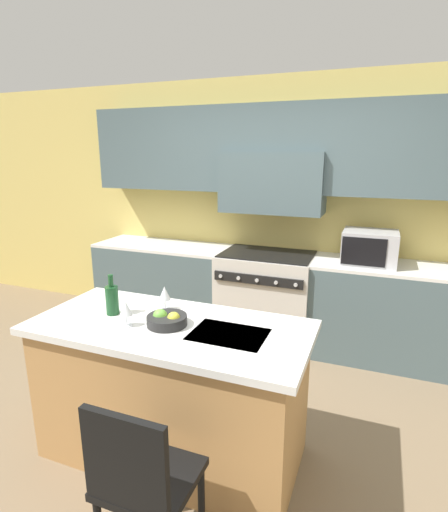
# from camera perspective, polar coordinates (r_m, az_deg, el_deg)

# --- Properties ---
(ground_plane) EXTENTS (10.00, 10.00, 0.00)m
(ground_plane) POSITION_cam_1_polar(r_m,az_deg,el_deg) (3.05, -3.74, -25.06)
(ground_plane) COLOR #7A664C
(back_cabinetry) EXTENTS (10.00, 0.46, 2.70)m
(back_cabinetry) POSITION_cam_1_polar(r_m,az_deg,el_deg) (4.23, 7.41, 9.97)
(back_cabinetry) COLOR #DBC166
(back_cabinetry) RESTS_ON ground_plane
(back_counter) EXTENTS (3.96, 0.62, 0.94)m
(back_counter) POSITION_cam_1_polar(r_m,az_deg,el_deg) (4.25, 6.10, -5.84)
(back_counter) COLOR #4C6066
(back_counter) RESTS_ON ground_plane
(range_stove) EXTENTS (0.95, 0.70, 0.95)m
(range_stove) POSITION_cam_1_polar(r_m,az_deg,el_deg) (4.23, 6.03, -5.85)
(range_stove) COLOR beige
(range_stove) RESTS_ON ground_plane
(microwave) EXTENTS (0.48, 0.41, 0.31)m
(microwave) POSITION_cam_1_polar(r_m,az_deg,el_deg) (3.94, 20.07, 1.17)
(microwave) COLOR #B7B7BC
(microwave) RESTS_ON back_counter
(kitchen_island) EXTENTS (1.73, 0.80, 0.92)m
(kitchen_island) POSITION_cam_1_polar(r_m,az_deg,el_deg) (2.73, -7.46, -18.40)
(kitchen_island) COLOR #B7844C
(kitchen_island) RESTS_ON ground_plane
(island_chair) EXTENTS (0.42, 0.40, 0.93)m
(island_chair) POSITION_cam_1_polar(r_m,az_deg,el_deg) (2.07, -11.72, -28.76)
(island_chair) COLOR black
(island_chair) RESTS_ON ground_plane
(wine_bottle) EXTENTS (0.08, 0.08, 0.27)m
(wine_bottle) POSITION_cam_1_polar(r_m,az_deg,el_deg) (2.70, -15.70, -5.97)
(wine_bottle) COLOR #194723
(wine_bottle) RESTS_ON kitchen_island
(wine_glass_near) EXTENTS (0.08, 0.08, 0.16)m
(wine_glass_near) POSITION_cam_1_polar(r_m,az_deg,el_deg) (2.49, -13.86, -7.35)
(wine_glass_near) COLOR white
(wine_glass_near) RESTS_ON kitchen_island
(wine_glass_far) EXTENTS (0.08, 0.08, 0.16)m
(wine_glass_far) POSITION_cam_1_polar(r_m,az_deg,el_deg) (2.69, -8.48, -5.38)
(wine_glass_far) COLOR white
(wine_glass_far) RESTS_ON kitchen_island
(fruit_bowl) EXTENTS (0.25, 0.25, 0.10)m
(fruit_bowl) POSITION_cam_1_polar(r_m,az_deg,el_deg) (2.49, -8.20, -8.97)
(fruit_bowl) COLOR black
(fruit_bowl) RESTS_ON kitchen_island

